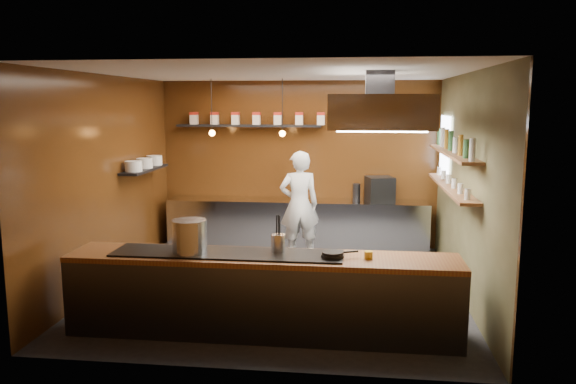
# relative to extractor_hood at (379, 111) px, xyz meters

# --- Properties ---
(floor) EXTENTS (5.00, 5.00, 0.00)m
(floor) POSITION_rel_extractor_hood_xyz_m (-1.30, 0.40, -2.51)
(floor) COLOR black
(floor) RESTS_ON ground
(back_wall) EXTENTS (5.00, 0.00, 5.00)m
(back_wall) POSITION_rel_extractor_hood_xyz_m (-1.30, 2.90, -1.01)
(back_wall) COLOR #391F0A
(back_wall) RESTS_ON ground
(left_wall) EXTENTS (0.00, 5.00, 5.00)m
(left_wall) POSITION_rel_extractor_hood_xyz_m (-3.80, 0.40, -1.01)
(left_wall) COLOR #391F0A
(left_wall) RESTS_ON ground
(right_wall) EXTENTS (0.00, 5.00, 5.00)m
(right_wall) POSITION_rel_extractor_hood_xyz_m (1.20, 0.40, -1.01)
(right_wall) COLOR #454427
(right_wall) RESTS_ON ground
(ceiling) EXTENTS (5.00, 5.00, 0.00)m
(ceiling) POSITION_rel_extractor_hood_xyz_m (-1.30, 0.40, 0.49)
(ceiling) COLOR silver
(ceiling) RESTS_ON back_wall
(window_pane) EXTENTS (0.00, 1.00, 1.00)m
(window_pane) POSITION_rel_extractor_hood_xyz_m (1.15, 2.10, -0.61)
(window_pane) COLOR white
(window_pane) RESTS_ON right_wall
(prep_counter) EXTENTS (4.60, 0.65, 0.90)m
(prep_counter) POSITION_rel_extractor_hood_xyz_m (-1.30, 2.57, -2.06)
(prep_counter) COLOR silver
(prep_counter) RESTS_ON floor
(pass_counter) EXTENTS (4.40, 0.72, 0.94)m
(pass_counter) POSITION_rel_extractor_hood_xyz_m (-1.30, -1.20, -2.04)
(pass_counter) COLOR #38383D
(pass_counter) RESTS_ON floor
(tin_shelf) EXTENTS (2.60, 0.26, 0.04)m
(tin_shelf) POSITION_rel_extractor_hood_xyz_m (-2.20, 2.76, -0.31)
(tin_shelf) COLOR black
(tin_shelf) RESTS_ON back_wall
(plate_shelf) EXTENTS (0.30, 1.40, 0.04)m
(plate_shelf) POSITION_rel_extractor_hood_xyz_m (-3.64, 1.40, -0.96)
(plate_shelf) COLOR black
(plate_shelf) RESTS_ON left_wall
(bottle_shelf_upper) EXTENTS (0.26, 2.80, 0.04)m
(bottle_shelf_upper) POSITION_rel_extractor_hood_xyz_m (1.04, 0.70, -0.59)
(bottle_shelf_upper) COLOR brown
(bottle_shelf_upper) RESTS_ON right_wall
(bottle_shelf_lower) EXTENTS (0.26, 2.80, 0.04)m
(bottle_shelf_lower) POSITION_rel_extractor_hood_xyz_m (1.04, 0.70, -1.06)
(bottle_shelf_lower) COLOR brown
(bottle_shelf_lower) RESTS_ON right_wall
(extractor_hood) EXTENTS (1.20, 2.00, 0.72)m
(extractor_hood) POSITION_rel_extractor_hood_xyz_m (0.00, 0.00, 0.00)
(extractor_hood) COLOR #38383D
(extractor_hood) RESTS_ON ceiling
(pendant_left) EXTENTS (0.10, 0.10, 0.95)m
(pendant_left) POSITION_rel_extractor_hood_xyz_m (-2.70, 2.10, -0.35)
(pendant_left) COLOR black
(pendant_left) RESTS_ON ceiling
(pendant_right) EXTENTS (0.10, 0.10, 0.95)m
(pendant_right) POSITION_rel_extractor_hood_xyz_m (-1.50, 2.10, -0.35)
(pendant_right) COLOR black
(pendant_right) RESTS_ON ceiling
(storage_tins) EXTENTS (2.43, 0.13, 0.22)m
(storage_tins) POSITION_rel_extractor_hood_xyz_m (-2.05, 2.76, -0.17)
(storage_tins) COLOR beige
(storage_tins) RESTS_ON tin_shelf
(plate_stacks) EXTENTS (0.26, 1.16, 0.16)m
(plate_stacks) POSITION_rel_extractor_hood_xyz_m (-3.64, 1.40, -0.86)
(plate_stacks) COLOR silver
(plate_stacks) RESTS_ON plate_shelf
(bottles) EXTENTS (0.06, 2.66, 0.24)m
(bottles) POSITION_rel_extractor_hood_xyz_m (1.04, 0.70, -0.45)
(bottles) COLOR silver
(bottles) RESTS_ON bottle_shelf_upper
(wine_glasses) EXTENTS (0.07, 2.37, 0.13)m
(wine_glasses) POSITION_rel_extractor_hood_xyz_m (1.04, 0.70, -0.97)
(wine_glasses) COLOR silver
(wine_glasses) RESTS_ON bottle_shelf_lower
(stockpot_large) EXTENTS (0.44, 0.44, 0.37)m
(stockpot_large) POSITION_rel_extractor_hood_xyz_m (-2.11, -1.26, -1.38)
(stockpot_large) COLOR #B7B9BE
(stockpot_large) RESTS_ON pass_counter
(stockpot_small) EXTENTS (0.42, 0.42, 0.30)m
(stockpot_small) POSITION_rel_extractor_hood_xyz_m (-2.12, -1.25, -1.41)
(stockpot_small) COLOR silver
(stockpot_small) RESTS_ON pass_counter
(utensil_crock) EXTENTS (0.18, 0.18, 0.20)m
(utensil_crock) POSITION_rel_extractor_hood_xyz_m (-1.13, -1.11, -1.46)
(utensil_crock) COLOR silver
(utensil_crock) RESTS_ON pass_counter
(frying_pan) EXTENTS (0.40, 0.25, 0.06)m
(frying_pan) POSITION_rel_extractor_hood_xyz_m (-0.51, -1.26, -1.53)
(frying_pan) COLOR black
(frying_pan) RESTS_ON pass_counter
(butter_jar) EXTENTS (0.11, 0.11, 0.08)m
(butter_jar) POSITION_rel_extractor_hood_xyz_m (-0.12, -1.21, -1.54)
(butter_jar) COLOR gold
(butter_jar) RESTS_ON pass_counter
(espresso_machine) EXTENTS (0.54, 0.52, 0.44)m
(espresso_machine) POSITION_rel_extractor_hood_xyz_m (0.15, 2.53, -1.38)
(espresso_machine) COLOR black
(espresso_machine) RESTS_ON prep_counter
(chef) EXTENTS (0.75, 0.59, 1.82)m
(chef) POSITION_rel_extractor_hood_xyz_m (-1.21, 2.07, -1.60)
(chef) COLOR silver
(chef) RESTS_ON floor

